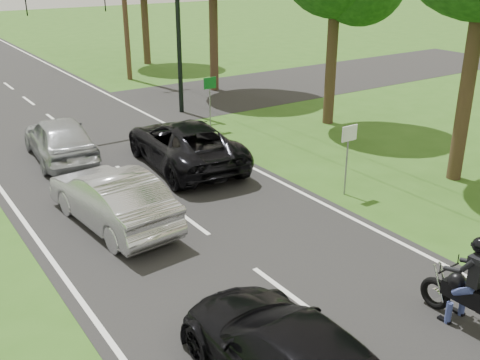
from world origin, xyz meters
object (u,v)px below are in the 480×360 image
object	(u,v)px
traffic_signal	(138,20)
sign_green	(210,90)
motorcycle_rider	(477,294)
dark_car_behind	(291,359)
silver_sedan	(112,198)
sign_white	(348,143)
dark_suv	(184,143)
silver_suv	(60,138)

from	to	relation	value
traffic_signal	sign_green	bearing A→B (deg)	-62.62
motorcycle_rider	dark_car_behind	world-z (taller)	motorcycle_rider
silver_sedan	motorcycle_rider	bearing A→B (deg)	110.74
dark_car_behind	sign_green	world-z (taller)	sign_green
motorcycle_rider	sign_green	world-z (taller)	sign_green
sign_white	sign_green	distance (m)	8.00
silver_sedan	sign_green	bearing A→B (deg)	-143.09
sign_white	sign_green	size ratio (longest dim) A/B	1.00
dark_car_behind	traffic_signal	distance (m)	17.61
dark_suv	dark_car_behind	world-z (taller)	dark_suv
motorcycle_rider	silver_suv	size ratio (longest dim) A/B	0.49
dark_suv	traffic_signal	xyz separation A→B (m)	(1.37, 6.17, 3.36)
dark_car_behind	traffic_signal	size ratio (longest dim) A/B	0.76
motorcycle_rider	silver_suv	xyz separation A→B (m)	(-3.47, 13.76, 0.03)
silver_suv	sign_white	world-z (taller)	sign_white
traffic_signal	sign_green	distance (m)	4.24
dark_suv	dark_car_behind	xyz separation A→B (m)	(-3.76, -10.33, -0.06)
dark_suv	dark_car_behind	distance (m)	10.99
silver_sedan	dark_suv	bearing A→B (deg)	-147.42
silver_suv	traffic_signal	size ratio (longest dim) A/B	0.71
motorcycle_rider	silver_sedan	bearing A→B (deg)	113.99
dark_car_behind	traffic_signal	bearing A→B (deg)	-106.07
motorcycle_rider	traffic_signal	bearing A→B (deg)	83.88
silver_suv	dark_car_behind	bearing A→B (deg)	92.60
traffic_signal	dark_car_behind	bearing A→B (deg)	-107.27
dark_suv	sign_green	bearing A→B (deg)	-127.40
dark_suv	sign_green	distance (m)	4.38
dark_car_behind	traffic_signal	xyz separation A→B (m)	(5.13, 16.50, 3.42)
dark_car_behind	sign_white	bearing A→B (deg)	-138.62
dark_car_behind	sign_green	xyz separation A→B (m)	(6.69, 13.48, 0.88)
sign_green	motorcycle_rider	bearing A→B (deg)	-101.03
traffic_signal	silver_suv	bearing A→B (deg)	-144.50
silver_sedan	silver_suv	bearing A→B (deg)	-99.91
dark_suv	motorcycle_rider	bearing A→B (deg)	96.48
motorcycle_rider	silver_suv	bearing A→B (deg)	101.98
dark_suv	sign_green	size ratio (longest dim) A/B	2.60
motorcycle_rider	dark_suv	world-z (taller)	motorcycle_rider
dark_suv	silver_suv	bearing A→B (deg)	-35.52
traffic_signal	sign_white	xyz separation A→B (m)	(1.36, -11.02, -2.54)
silver_suv	dark_car_behind	size ratio (longest dim) A/B	0.94
motorcycle_rider	sign_green	distance (m)	14.34
traffic_signal	dark_suv	bearing A→B (deg)	-102.48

